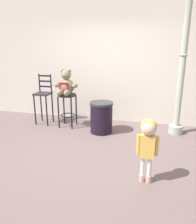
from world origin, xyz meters
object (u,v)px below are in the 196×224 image
object	(u,v)px
bar_stool_with_teddy	(67,103)
child_walking	(148,137)
trash_bin	(101,117)
bar_chair_empty	(44,97)
lamppost	(181,81)
teddy_bear	(66,85)

from	to	relation	value
bar_stool_with_teddy	child_walking	distance (m)	2.65
bar_stool_with_teddy	trash_bin	world-z (taller)	bar_stool_with_teddy
bar_stool_with_teddy	bar_chair_empty	size ratio (longest dim) A/B	0.65
bar_stool_with_teddy	lamppost	bearing A→B (deg)	4.02
trash_bin	child_walking	bearing A→B (deg)	-57.81
teddy_bear	lamppost	xyz separation A→B (m)	(2.46, 0.20, 0.16)
teddy_bear	lamppost	size ratio (longest dim) A/B	0.20
bar_stool_with_teddy	trash_bin	bearing A→B (deg)	-11.26
lamppost	bar_chair_empty	distance (m)	3.14
bar_stool_with_teddy	lamppost	size ratio (longest dim) A/B	0.27
trash_bin	bar_chair_empty	distance (m)	1.56
child_walking	trash_bin	world-z (taller)	child_walking
teddy_bear	bar_chair_empty	world-z (taller)	teddy_bear
teddy_bear	child_walking	size ratio (longest dim) A/B	0.63
bar_stool_with_teddy	trash_bin	xyz separation A→B (m)	(0.86, -0.17, -0.22)
teddy_bear	bar_stool_with_teddy	bearing A→B (deg)	90.00
trash_bin	bar_stool_with_teddy	bearing A→B (deg)	168.74
bar_chair_empty	lamppost	bearing A→B (deg)	1.79
bar_stool_with_teddy	trash_bin	size ratio (longest dim) A/B	1.14
lamppost	trash_bin	bearing A→B (deg)	-167.83
child_walking	bar_chair_empty	bearing A→B (deg)	-80.44
child_walking	bar_chair_empty	distance (m)	3.19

